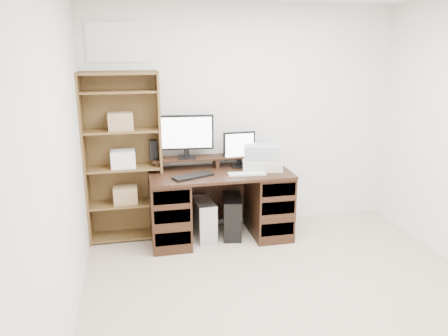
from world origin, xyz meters
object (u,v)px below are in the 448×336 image
object	(u,v)px
desk	(220,204)
monitor_small	(239,148)
monitor_wide	(186,134)
printer	(262,164)
tower_silver	(204,219)
bookshelf	(123,157)
tower_black	(232,216)

from	to	relation	value
desk	monitor_small	bearing A→B (deg)	32.10
monitor_wide	desk	bearing A→B (deg)	-28.30
monitor_small	printer	xyz separation A→B (m)	(0.22, -0.15, -0.16)
printer	tower_silver	size ratio (longest dim) A/B	0.97
desk	bookshelf	distance (m)	1.15
desk	monitor_small	xyz separation A→B (m)	(0.25, 0.16, 0.57)
desk	monitor_small	world-z (taller)	monitor_small
monitor_wide	tower_black	size ratio (longest dim) A/B	1.24
printer	monitor_wide	bearing A→B (deg)	179.27
monitor_wide	tower_black	world-z (taller)	monitor_wide
desk	tower_silver	xyz separation A→B (m)	(-0.18, 0.01, -0.17)
tower_silver	bookshelf	distance (m)	1.10
monitor_wide	bookshelf	xyz separation A→B (m)	(-0.68, -0.00, -0.21)
monitor_wide	bookshelf	bearing A→B (deg)	-174.80
monitor_small	tower_black	distance (m)	0.76
monitor_small	printer	size ratio (longest dim) A/B	0.93
monitor_wide	tower_silver	xyz separation A→B (m)	(0.15, -0.20, -0.91)
desk	monitor_wide	size ratio (longest dim) A/B	2.55
tower_silver	monitor_small	bearing A→B (deg)	13.88
monitor_wide	tower_black	distance (m)	1.04
monitor_wide	tower_silver	distance (m)	0.95
tower_silver	printer	bearing A→B (deg)	-4.81
monitor_wide	monitor_small	xyz separation A→B (m)	(0.57, -0.06, -0.17)
bookshelf	tower_black	bearing A→B (deg)	-9.97
desk	monitor_wide	world-z (taller)	monitor_wide
tower_black	monitor_small	bearing A→B (deg)	63.74
desk	monitor_small	size ratio (longest dim) A/B	3.84
printer	desk	bearing A→B (deg)	-165.09
bookshelf	tower_silver	bearing A→B (deg)	-13.57
desk	tower_silver	distance (m)	0.25
monitor_small	tower_silver	world-z (taller)	monitor_small
tower_black	tower_silver	bearing A→B (deg)	-169.31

